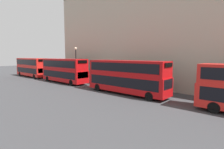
{
  "coord_description": "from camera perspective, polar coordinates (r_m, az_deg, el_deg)",
  "views": [
    {
      "loc": [
        -16.1,
        5.4,
        4.89
      ],
      "look_at": [
        0.48,
        20.27,
        2.5
      ],
      "focal_mm": 28.0,
      "sensor_mm": 36.0,
      "label": 1
    }
  ],
  "objects": [
    {
      "name": "bus_second_in_queue",
      "position": [
        22.38,
        4.63,
        -0.36
      ],
      "size": [
        2.59,
        11.33,
        4.29
      ],
      "color": "#B20C0F",
      "rests_on": "ground"
    },
    {
      "name": "bus_third_in_queue",
      "position": [
        32.92,
        -15.43,
        1.56
      ],
      "size": [
        2.59,
        10.98,
        4.34
      ],
      "color": "#B20C0F",
      "rests_on": "ground"
    },
    {
      "name": "bus_trailing",
      "position": [
        44.86,
        -24.8,
        2.36
      ],
      "size": [
        2.59,
        11.07,
        4.33
      ],
      "color": "red",
      "rests_on": "ground"
    },
    {
      "name": "street_lamp",
      "position": [
        33.24,
        -11.7,
        4.46
      ],
      "size": [
        0.44,
        0.44,
        6.47
      ],
      "color": "black",
      "rests_on": "ground"
    },
    {
      "name": "pedestrian",
      "position": [
        37.8,
        -14.99,
        -0.31
      ],
      "size": [
        0.36,
        0.36,
        1.71
      ],
      "color": "#26262D",
      "rests_on": "ground"
    }
  ]
}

